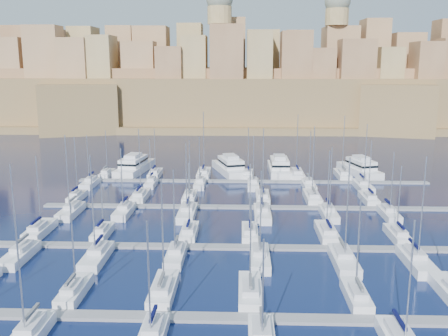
{
  "coord_description": "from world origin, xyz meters",
  "views": [
    {
      "loc": [
        -2.72,
        -85.15,
        28.2
      ],
      "look_at": [
        -5.89,
        6.0,
        8.95
      ],
      "focal_mm": 40.0,
      "sensor_mm": 36.0,
      "label": 1
    }
  ],
  "objects_px": {
    "motor_yacht_c": "(279,167)",
    "motor_yacht_b": "(230,167)",
    "sailboat_2": "(163,290)",
    "motor_yacht_d": "(360,168)",
    "sailboat_4": "(356,295)",
    "motor_yacht_a": "(134,166)"
  },
  "relations": [
    {
      "from": "sailboat_2",
      "to": "motor_yacht_b",
      "type": "height_order",
      "value": "sailboat_2"
    },
    {
      "from": "motor_yacht_c",
      "to": "motor_yacht_d",
      "type": "height_order",
      "value": "same"
    },
    {
      "from": "motor_yacht_d",
      "to": "motor_yacht_a",
      "type": "bearing_deg",
      "value": 179.08
    },
    {
      "from": "sailboat_2",
      "to": "sailboat_4",
      "type": "distance_m",
      "value": 23.53
    },
    {
      "from": "motor_yacht_b",
      "to": "motor_yacht_c",
      "type": "xyz_separation_m",
      "value": [
        12.75,
        -0.27,
        0.0
      ]
    },
    {
      "from": "motor_yacht_b",
      "to": "motor_yacht_d",
      "type": "height_order",
      "value": "same"
    },
    {
      "from": "motor_yacht_b",
      "to": "motor_yacht_c",
      "type": "relative_size",
      "value": 1.08
    },
    {
      "from": "motor_yacht_c",
      "to": "motor_yacht_b",
      "type": "bearing_deg",
      "value": 178.8
    },
    {
      "from": "motor_yacht_c",
      "to": "sailboat_4",
      "type": "bearing_deg",
      "value": -86.67
    },
    {
      "from": "sailboat_2",
      "to": "motor_yacht_a",
      "type": "xyz_separation_m",
      "value": [
        -18.61,
        70.7,
        0.97
      ]
    },
    {
      "from": "motor_yacht_d",
      "to": "sailboat_2",
      "type": "bearing_deg",
      "value": -119.89
    },
    {
      "from": "motor_yacht_a",
      "to": "motor_yacht_c",
      "type": "xyz_separation_m",
      "value": [
        38.02,
        -0.59,
        0.0
      ]
    },
    {
      "from": "sailboat_4",
      "to": "motor_yacht_c",
      "type": "bearing_deg",
      "value": 93.33
    },
    {
      "from": "motor_yacht_b",
      "to": "motor_yacht_c",
      "type": "bearing_deg",
      "value": -1.2
    },
    {
      "from": "sailboat_2",
      "to": "motor_yacht_c",
      "type": "bearing_deg",
      "value": 74.53
    },
    {
      "from": "motor_yacht_a",
      "to": "motor_yacht_c",
      "type": "distance_m",
      "value": 38.03
    },
    {
      "from": "sailboat_2",
      "to": "motor_yacht_b",
      "type": "relative_size",
      "value": 0.81
    },
    {
      "from": "motor_yacht_c",
      "to": "sailboat_2",
      "type": "bearing_deg",
      "value": -105.47
    },
    {
      "from": "sailboat_2",
      "to": "motor_yacht_c",
      "type": "relative_size",
      "value": 0.87
    },
    {
      "from": "motor_yacht_a",
      "to": "motor_yacht_c",
      "type": "height_order",
      "value": "same"
    },
    {
      "from": "sailboat_2",
      "to": "motor_yacht_d",
      "type": "bearing_deg",
      "value": 60.11
    },
    {
      "from": "sailboat_4",
      "to": "sailboat_2",
      "type": "bearing_deg",
      "value": 178.45
    }
  ]
}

